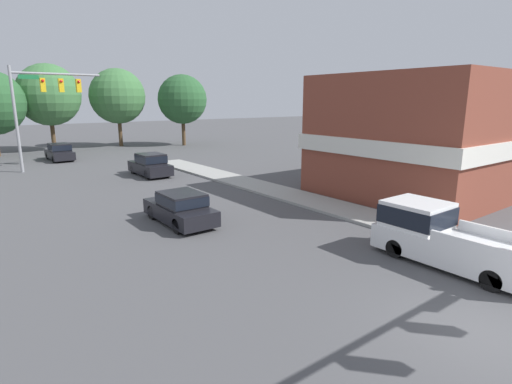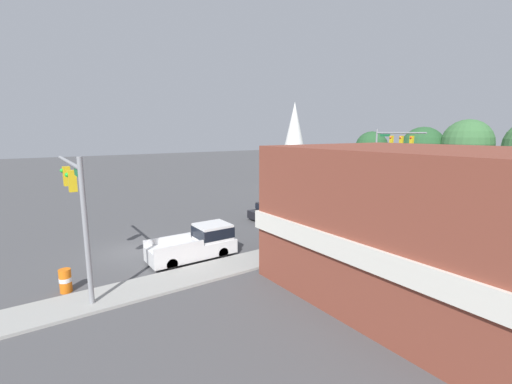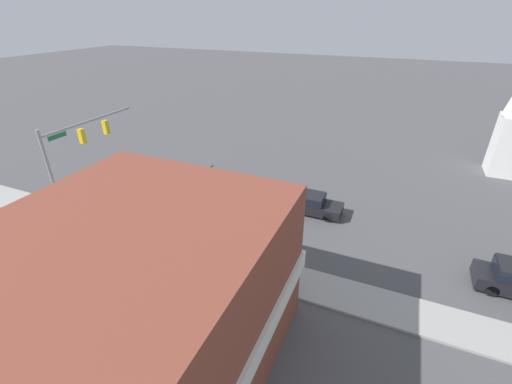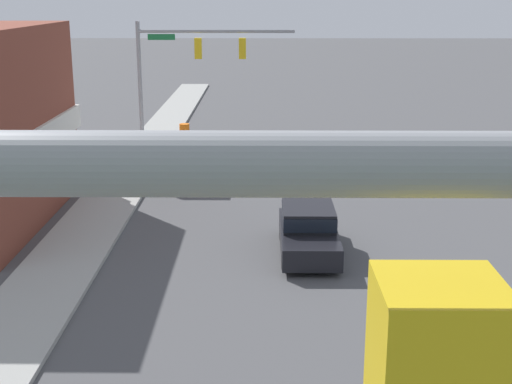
% 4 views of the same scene
% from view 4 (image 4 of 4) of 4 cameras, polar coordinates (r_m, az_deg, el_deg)
% --- Properties ---
extents(ground_plane, '(200.00, 200.00, 0.00)m').
position_cam_4_polar(ground_plane, '(34.66, -0.02, 2.38)').
color(ground_plane, '#4C4C4F').
extents(sidewalk_curb, '(2.40, 60.00, 0.14)m').
position_cam_4_polar(sidewalk_curb, '(35.16, -9.36, 2.48)').
color(sidewalk_curb, '#9E9E99').
rests_on(sidewalk_curb, ground).
extents(near_signal_assembly, '(8.14, 0.49, 6.57)m').
position_cam_4_polar(near_signal_assembly, '(37.49, -5.39, 10.73)').
color(near_signal_assembly, gray).
rests_on(near_signal_assembly, ground).
extents(car_lead, '(1.76, 4.23, 1.46)m').
position_cam_4_polar(car_lead, '(22.50, 4.21, -3.01)').
color(car_lead, black).
rests_on(car_lead, ground).
extents(pickup_truck_parked, '(1.96, 5.21, 1.96)m').
position_cam_4_polar(pickup_truck_parked, '(31.64, -6.11, 2.78)').
color(pickup_truck_parked, black).
rests_on(pickup_truck_parked, ground).
extents(construction_barrel, '(0.56, 0.56, 1.14)m').
position_cam_4_polar(construction_barrel, '(38.88, -5.73, 4.63)').
color(construction_barrel, orange).
rests_on(construction_barrel, ground).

